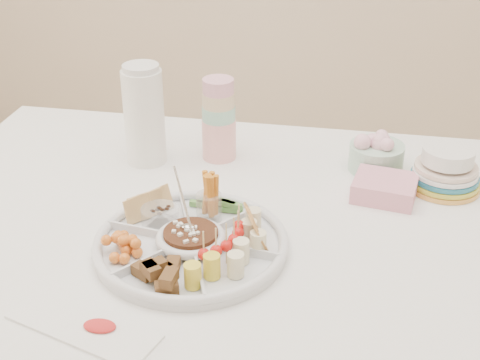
% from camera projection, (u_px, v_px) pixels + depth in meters
% --- Properties ---
extents(dining_table, '(1.52, 1.02, 0.76)m').
position_uv_depth(dining_table, '(242.00, 353.00, 1.61)').
color(dining_table, white).
rests_on(dining_table, floor).
extents(party_tray, '(0.43, 0.43, 0.04)m').
position_uv_depth(party_tray, '(191.00, 241.00, 1.32)').
color(party_tray, silver).
rests_on(party_tray, dining_table).
extents(bean_dip, '(0.12, 0.12, 0.04)m').
position_uv_depth(bean_dip, '(191.00, 238.00, 1.31)').
color(bean_dip, '#321D0E').
rests_on(bean_dip, party_tray).
extents(tortillas, '(0.12, 0.12, 0.06)m').
position_uv_depth(tortillas, '(255.00, 225.00, 1.33)').
color(tortillas, '#BE8635').
rests_on(tortillas, party_tray).
extents(carrot_cucumber, '(0.12, 0.12, 0.10)m').
position_uv_depth(carrot_cucumber, '(214.00, 192.00, 1.41)').
color(carrot_cucumber, orange).
rests_on(carrot_cucumber, party_tray).
extents(pita_raisins, '(0.12, 0.12, 0.06)m').
position_uv_depth(pita_raisins, '(153.00, 206.00, 1.39)').
color(pita_raisins, '#B27844').
rests_on(pita_raisins, party_tray).
extents(cherries, '(0.11, 0.11, 0.04)m').
position_uv_depth(cherries, '(124.00, 243.00, 1.29)').
color(cherries, orange).
rests_on(cherries, party_tray).
extents(granola_chunks, '(0.12, 0.12, 0.05)m').
position_uv_depth(granola_chunks, '(163.00, 273.00, 1.20)').
color(granola_chunks, '#4B3514').
rests_on(granola_chunks, party_tray).
extents(banana_tomato, '(0.12, 0.12, 0.08)m').
position_uv_depth(banana_tomato, '(234.00, 254.00, 1.21)').
color(banana_tomato, '#FFF799').
rests_on(banana_tomato, party_tray).
extents(cup_stack, '(0.09, 0.09, 0.23)m').
position_uv_depth(cup_stack, '(219.00, 114.00, 1.64)').
color(cup_stack, silver).
rests_on(cup_stack, dining_table).
extents(thermos, '(0.11, 0.11, 0.25)m').
position_uv_depth(thermos, '(144.00, 113.00, 1.61)').
color(thermos, white).
rests_on(thermos, dining_table).
extents(flower_bowl, '(0.17, 0.17, 0.10)m').
position_uv_depth(flower_bowl, '(377.00, 151.00, 1.61)').
color(flower_bowl, '#97B2A6').
rests_on(flower_bowl, dining_table).
extents(napkin_stack, '(0.15, 0.14, 0.05)m').
position_uv_depth(napkin_stack, '(385.00, 188.00, 1.50)').
color(napkin_stack, pink).
rests_on(napkin_stack, dining_table).
extents(plate_stack, '(0.18, 0.18, 0.11)m').
position_uv_depth(plate_stack, '(446.00, 167.00, 1.53)').
color(plate_stack, gold).
rests_on(plate_stack, dining_table).
extents(placemat, '(0.29, 0.17, 0.01)m').
position_uv_depth(placemat, '(83.00, 326.00, 1.13)').
color(placemat, silver).
rests_on(placemat, dining_table).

